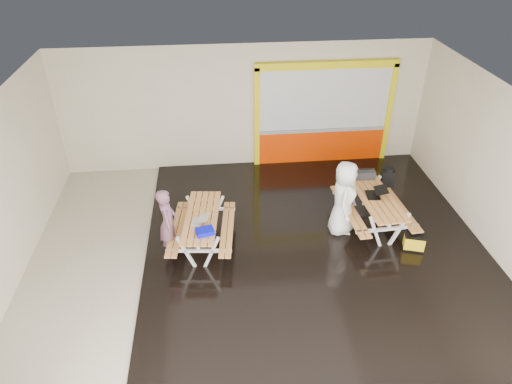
{
  "coord_description": "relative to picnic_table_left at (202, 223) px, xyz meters",
  "views": [
    {
      "loc": [
        -0.89,
        -7.85,
        6.67
      ],
      "look_at": [
        0.0,
        0.9,
        1.0
      ],
      "focal_mm": 32.48,
      "sensor_mm": 36.0,
      "label": 1
    }
  ],
  "objects": [
    {
      "name": "picnic_table_right",
      "position": [
        3.99,
        0.34,
        0.04
      ],
      "size": [
        1.58,
        2.22,
        0.85
      ],
      "color": "#C18345",
      "rests_on": "deck"
    },
    {
      "name": "fluke_bag",
      "position": [
        4.62,
        -0.66,
        -0.37
      ],
      "size": [
        0.52,
        0.41,
        0.39
      ],
      "color": "black",
      "rests_on": "deck"
    },
    {
      "name": "person_right",
      "position": [
        3.2,
        0.23,
        0.28
      ],
      "size": [
        0.8,
        1.02,
        1.84
      ],
      "primitive_type": "imported",
      "rotation": [
        0.0,
        0.0,
        1.31
      ],
      "color": "white",
      "rests_on": "deck"
    },
    {
      "name": "kiosk",
      "position": [
        3.44,
        3.57,
        0.83
      ],
      "size": [
        3.88,
        0.16,
        3.0
      ],
      "color": "#E63400",
      "rests_on": "room"
    },
    {
      "name": "toolbox",
      "position": [
        3.97,
        1.13,
        0.34
      ],
      "size": [
        0.46,
        0.24,
        0.26
      ],
      "color": "black",
      "rests_on": "picnic_table_right"
    },
    {
      "name": "backpack",
      "position": [
        4.59,
        1.24,
        0.16
      ],
      "size": [
        0.32,
        0.21,
        0.53
      ],
      "color": "black",
      "rests_on": "picnic_table_right"
    },
    {
      "name": "person_left",
      "position": [
        -0.71,
        -0.21,
        0.23
      ],
      "size": [
        0.39,
        0.59,
        1.6
      ],
      "primitive_type": "imported",
      "rotation": [
        0.0,
        0.0,
        1.58
      ],
      "color": "#70495E",
      "rests_on": "deck"
    },
    {
      "name": "laptop_left",
      "position": [
        -0.03,
        -0.21,
        0.24
      ],
      "size": [
        0.43,
        0.41,
        0.15
      ],
      "color": "silver",
      "rests_on": "picnic_table_left"
    },
    {
      "name": "dark_case",
      "position": [
        3.33,
        0.42,
        -0.48
      ],
      "size": [
        0.53,
        0.46,
        0.17
      ],
      "primitive_type": "cube",
      "rotation": [
        0.0,
        0.0,
        0.34
      ],
      "color": "black",
      "rests_on": "deck"
    },
    {
      "name": "laptop_right",
      "position": [
        3.98,
        0.35,
        0.3
      ],
      "size": [
        0.5,
        0.45,
        0.19
      ],
      "color": "black",
      "rests_on": "picnic_table_right"
    },
    {
      "name": "room",
      "position": [
        1.24,
        -0.36,
        1.14
      ],
      "size": [
        10.02,
        8.02,
        3.52
      ],
      "color": "#BBB19E",
      "rests_on": "ground"
    },
    {
      "name": "blue_pouch",
      "position": [
        0.07,
        -0.62,
        0.24
      ],
      "size": [
        0.41,
        0.34,
        0.11
      ],
      "primitive_type": "cube",
      "rotation": [
        0.0,
        0.0,
        0.25
      ],
      "color": "#070BC4",
      "rests_on": "picnic_table_left"
    },
    {
      "name": "deck",
      "position": [
        2.49,
        -0.36,
        -0.59
      ],
      "size": [
        7.5,
        7.98,
        0.05
      ],
      "primitive_type": "cube",
      "color": "black",
      "rests_on": "room"
    },
    {
      "name": "picnic_table_left",
      "position": [
        0.0,
        0.0,
        0.0
      ],
      "size": [
        1.56,
        2.13,
        0.8
      ],
      "color": "#C18345",
      "rests_on": "deck"
    }
  ]
}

